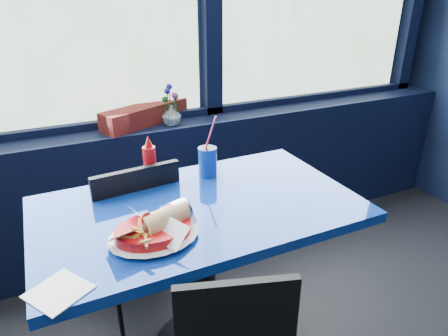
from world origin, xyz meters
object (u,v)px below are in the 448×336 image
(food_basket, at_px, (155,229))
(ketchup_bottle, at_px, (150,161))
(planter_box, at_px, (145,115))
(soda_cup, at_px, (208,161))
(chair_near_back, at_px, (139,231))
(near_table, at_px, (200,245))
(flower_vase, at_px, (171,113))

(food_basket, relative_size, ketchup_bottle, 1.38)
(planter_box, bearing_deg, soda_cup, -107.31)
(chair_near_back, relative_size, soda_cup, 3.12)
(planter_box, bearing_deg, near_table, -117.66)
(ketchup_bottle, height_order, soda_cup, soda_cup)
(chair_near_back, relative_size, flower_vase, 3.72)
(ketchup_bottle, bearing_deg, planter_box, 76.31)
(soda_cup, bearing_deg, flower_vase, 86.23)
(food_basket, distance_m, ketchup_bottle, 0.44)
(chair_near_back, bearing_deg, ketchup_bottle, 140.55)
(near_table, bearing_deg, chair_near_back, 117.61)
(chair_near_back, distance_m, planter_box, 0.72)
(chair_near_back, height_order, flower_vase, flower_vase)
(planter_box, height_order, soda_cup, soda_cup)
(flower_vase, bearing_deg, soda_cup, -93.77)
(chair_near_back, relative_size, planter_box, 1.60)
(planter_box, bearing_deg, food_basket, -128.46)
(chair_near_back, distance_m, soda_cup, 0.46)
(flower_vase, bearing_deg, planter_box, 145.92)
(food_basket, relative_size, soda_cup, 1.03)
(near_table, height_order, ketchup_bottle, ketchup_bottle)
(near_table, height_order, soda_cup, soda_cup)
(planter_box, distance_m, ketchup_bottle, 0.64)
(chair_near_back, bearing_deg, food_basket, 80.27)
(near_table, distance_m, soda_cup, 0.36)
(planter_box, bearing_deg, ketchup_bottle, -128.26)
(planter_box, relative_size, flower_vase, 2.33)
(near_table, distance_m, planter_box, 0.95)
(chair_near_back, height_order, soda_cup, soda_cup)
(near_table, xyz_separation_m, flower_vase, (0.17, 0.82, 0.30))
(flower_vase, distance_m, soda_cup, 0.60)
(flower_vase, relative_size, food_basket, 0.81)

